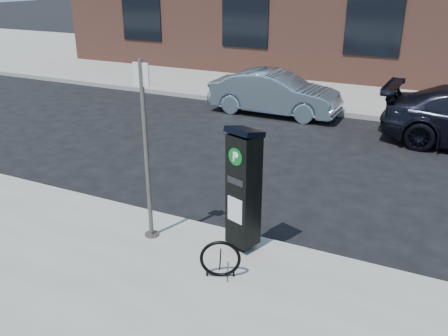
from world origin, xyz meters
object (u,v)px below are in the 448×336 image
Objects in this scene: parking_kiosk at (244,188)px; sign_pole at (146,154)px; bike_rack at (220,259)px; car_silver at (275,93)px.

parking_kiosk is 0.69× the size of sign_pole.
car_silver reaches higher than bike_rack.
parking_kiosk is at bearing 66.98° from bike_rack.
parking_kiosk is 1.09m from bike_rack.
parking_kiosk is at bearing 10.56° from sign_pole.
bike_rack is (1.49, -0.51, -1.12)m from sign_pole.
bike_rack is 0.14× the size of car_silver.
parking_kiosk is at bearing -163.26° from car_silver.
sign_pole is 4.96× the size of bike_rack.
car_silver is (-2.36, 7.78, -0.50)m from parking_kiosk.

